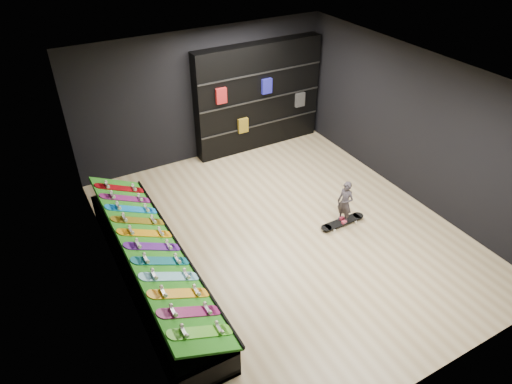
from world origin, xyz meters
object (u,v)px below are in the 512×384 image
floor_skateboard (342,223)px  child (344,210)px  back_shelving (258,97)px  display_rack (153,270)px

floor_skateboard → child: size_ratio=1.85×
back_shelving → floor_skateboard: back_shelving is taller
display_rack → child: (3.68, -0.33, 0.10)m
back_shelving → display_rack: bearing=-139.3°
back_shelving → child: 3.76m
back_shelving → child: size_ratio=6.03×
floor_skateboard → child: bearing=0.0°
floor_skateboard → child: (0.00, 0.00, 0.31)m
back_shelving → floor_skateboard: bearing=-92.8°
display_rack → floor_skateboard: bearing=-5.1°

